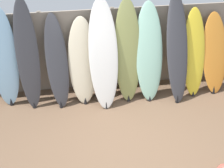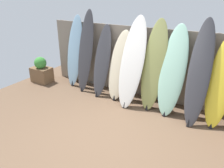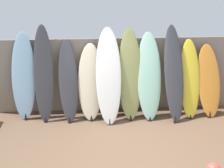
{
  "view_description": "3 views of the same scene",
  "coord_description": "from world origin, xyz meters",
  "px_view_note": "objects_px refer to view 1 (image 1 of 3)",
  "views": [
    {
      "loc": [
        -0.88,
        -3.86,
        4.05
      ],
      "look_at": [
        -0.22,
        0.59,
        0.96
      ],
      "focal_mm": 50.0,
      "sensor_mm": 36.0,
      "label": 1
    },
    {
      "loc": [
        1.83,
        -3.0,
        2.6
      ],
      "look_at": [
        -0.18,
        0.4,
        0.91
      ],
      "focal_mm": 35.0,
      "sensor_mm": 36.0,
      "label": 2
    },
    {
      "loc": [
        -0.7,
        -5.19,
        3.31
      ],
      "look_at": [
        -0.22,
        0.88,
        1.07
      ],
      "focal_mm": 50.0,
      "sensor_mm": 36.0,
      "label": 3
    }
  ],
  "objects_px": {
    "surfboard_seafoam_6": "(149,53)",
    "surfboard_white_4": "(103,56)",
    "surfboard_olive_5": "(128,52)",
    "surfboard_charcoal_7": "(177,50)",
    "surfboard_cream_3": "(83,62)",
    "surfboard_yellow_8": "(194,53)",
    "surfboard_skyblue_0": "(4,59)",
    "surfboard_charcoal_1": "(28,56)",
    "surfboard_orange_9": "(215,54)",
    "surfboard_charcoal_2": "(57,62)"
  },
  "relations": [
    {
      "from": "surfboard_white_4",
      "to": "surfboard_olive_5",
      "type": "distance_m",
      "value": 0.51
    },
    {
      "from": "surfboard_charcoal_2",
      "to": "surfboard_white_4",
      "type": "relative_size",
      "value": 0.87
    },
    {
      "from": "surfboard_skyblue_0",
      "to": "surfboard_yellow_8",
      "type": "height_order",
      "value": "surfboard_skyblue_0"
    },
    {
      "from": "surfboard_orange_9",
      "to": "surfboard_charcoal_2",
      "type": "bearing_deg",
      "value": 179.88
    },
    {
      "from": "surfboard_cream_3",
      "to": "surfboard_white_4",
      "type": "distance_m",
      "value": 0.47
    },
    {
      "from": "surfboard_seafoam_6",
      "to": "surfboard_yellow_8",
      "type": "height_order",
      "value": "surfboard_seafoam_6"
    },
    {
      "from": "surfboard_yellow_8",
      "to": "surfboard_orange_9",
      "type": "relative_size",
      "value": 1.08
    },
    {
      "from": "surfboard_cream_3",
      "to": "surfboard_charcoal_7",
      "type": "xyz_separation_m",
      "value": [
        1.92,
        -0.15,
        0.2
      ]
    },
    {
      "from": "surfboard_charcoal_7",
      "to": "surfboard_charcoal_1",
      "type": "bearing_deg",
      "value": 177.27
    },
    {
      "from": "surfboard_charcoal_1",
      "to": "surfboard_charcoal_7",
      "type": "bearing_deg",
      "value": -2.73
    },
    {
      "from": "surfboard_charcoal_1",
      "to": "surfboard_yellow_8",
      "type": "relative_size",
      "value": 1.21
    },
    {
      "from": "surfboard_yellow_8",
      "to": "surfboard_white_4",
      "type": "bearing_deg",
      "value": -177.36
    },
    {
      "from": "surfboard_seafoam_6",
      "to": "surfboard_yellow_8",
      "type": "bearing_deg",
      "value": 0.5
    },
    {
      "from": "surfboard_white_4",
      "to": "surfboard_olive_5",
      "type": "xyz_separation_m",
      "value": [
        0.5,
        0.1,
        -0.02
      ]
    },
    {
      "from": "surfboard_charcoal_2",
      "to": "surfboard_yellow_8",
      "type": "xyz_separation_m",
      "value": [
        2.84,
        -0.03,
        -0.01
      ]
    },
    {
      "from": "surfboard_seafoam_6",
      "to": "surfboard_yellow_8",
      "type": "xyz_separation_m",
      "value": [
        0.97,
        0.01,
        -0.09
      ]
    },
    {
      "from": "surfboard_charcoal_1",
      "to": "surfboard_seafoam_6",
      "type": "distance_m",
      "value": 2.42
    },
    {
      "from": "surfboard_olive_5",
      "to": "surfboard_charcoal_7",
      "type": "xyz_separation_m",
      "value": [
        1.0,
        -0.1,
        0.03
      ]
    },
    {
      "from": "surfboard_white_4",
      "to": "surfboard_seafoam_6",
      "type": "height_order",
      "value": "surfboard_white_4"
    },
    {
      "from": "surfboard_charcoal_2",
      "to": "surfboard_charcoal_7",
      "type": "bearing_deg",
      "value": -2.77
    },
    {
      "from": "surfboard_charcoal_2",
      "to": "surfboard_seafoam_6",
      "type": "distance_m",
      "value": 1.87
    },
    {
      "from": "surfboard_seafoam_6",
      "to": "surfboard_orange_9",
      "type": "xyz_separation_m",
      "value": [
        1.45,
        0.03,
        -0.16
      ]
    },
    {
      "from": "surfboard_olive_5",
      "to": "surfboard_charcoal_7",
      "type": "bearing_deg",
      "value": -5.6
    },
    {
      "from": "surfboard_cream_3",
      "to": "surfboard_charcoal_7",
      "type": "bearing_deg",
      "value": -4.35
    },
    {
      "from": "surfboard_charcoal_1",
      "to": "surfboard_skyblue_0",
      "type": "bearing_deg",
      "value": 167.29
    },
    {
      "from": "surfboard_charcoal_7",
      "to": "surfboard_olive_5",
      "type": "bearing_deg",
      "value": 174.4
    },
    {
      "from": "surfboard_skyblue_0",
      "to": "surfboard_charcoal_1",
      "type": "relative_size",
      "value": 0.92
    },
    {
      "from": "surfboard_skyblue_0",
      "to": "surfboard_orange_9",
      "type": "distance_m",
      "value": 4.34
    },
    {
      "from": "surfboard_cream_3",
      "to": "surfboard_yellow_8",
      "type": "relative_size",
      "value": 0.96
    },
    {
      "from": "surfboard_charcoal_7",
      "to": "surfboard_seafoam_6",
      "type": "bearing_deg",
      "value": 171.78
    },
    {
      "from": "surfboard_charcoal_2",
      "to": "surfboard_yellow_8",
      "type": "bearing_deg",
      "value": -0.57
    },
    {
      "from": "surfboard_charcoal_1",
      "to": "surfboard_orange_9",
      "type": "height_order",
      "value": "surfboard_charcoal_1"
    },
    {
      "from": "surfboard_yellow_8",
      "to": "surfboard_cream_3",
      "type": "bearing_deg",
      "value": 178.6
    },
    {
      "from": "surfboard_seafoam_6",
      "to": "surfboard_orange_9",
      "type": "bearing_deg",
      "value": 1.17
    },
    {
      "from": "surfboard_charcoal_1",
      "to": "surfboard_olive_5",
      "type": "bearing_deg",
      "value": -1.26
    },
    {
      "from": "surfboard_cream_3",
      "to": "surfboard_white_4",
      "type": "xyz_separation_m",
      "value": [
        0.41,
        -0.15,
        0.18
      ]
    },
    {
      "from": "surfboard_yellow_8",
      "to": "surfboard_olive_5",
      "type": "bearing_deg",
      "value": 179.62
    },
    {
      "from": "surfboard_seafoam_6",
      "to": "surfboard_white_4",
      "type": "bearing_deg",
      "value": -175.16
    },
    {
      "from": "surfboard_cream_3",
      "to": "surfboard_orange_9",
      "type": "xyz_separation_m",
      "value": [
        2.81,
        -0.04,
        -0.04
      ]
    },
    {
      "from": "surfboard_white_4",
      "to": "surfboard_charcoal_7",
      "type": "distance_m",
      "value": 1.5
    },
    {
      "from": "surfboard_cream_3",
      "to": "surfboard_orange_9",
      "type": "height_order",
      "value": "surfboard_cream_3"
    },
    {
      "from": "surfboard_charcoal_1",
      "to": "surfboard_cream_3",
      "type": "relative_size",
      "value": 1.26
    },
    {
      "from": "surfboard_charcoal_1",
      "to": "surfboard_charcoal_7",
      "type": "relative_size",
      "value": 1.02
    },
    {
      "from": "surfboard_yellow_8",
      "to": "surfboard_charcoal_2",
      "type": "bearing_deg",
      "value": 179.43
    },
    {
      "from": "surfboard_charcoal_2",
      "to": "surfboard_olive_5",
      "type": "height_order",
      "value": "surfboard_olive_5"
    },
    {
      "from": "surfboard_charcoal_2",
      "to": "surfboard_olive_5",
      "type": "bearing_deg",
      "value": -0.76
    },
    {
      "from": "surfboard_charcoal_1",
      "to": "surfboard_charcoal_7",
      "type": "height_order",
      "value": "surfboard_charcoal_1"
    },
    {
      "from": "surfboard_charcoal_2",
      "to": "surfboard_charcoal_7",
      "type": "xyz_separation_m",
      "value": [
        2.42,
        -0.12,
        0.15
      ]
    },
    {
      "from": "surfboard_skyblue_0",
      "to": "surfboard_seafoam_6",
      "type": "bearing_deg",
      "value": -3.33
    },
    {
      "from": "surfboard_skyblue_0",
      "to": "surfboard_charcoal_7",
      "type": "height_order",
      "value": "surfboard_charcoal_7"
    }
  ]
}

